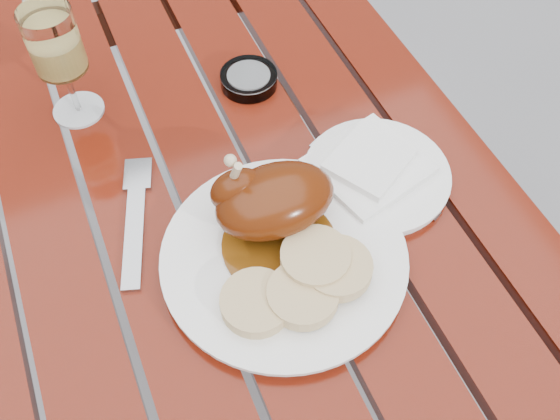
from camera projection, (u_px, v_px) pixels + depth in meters
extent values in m
plane|color=slate|center=(245.00, 387.00, 1.48)|extent=(60.00, 60.00, 0.00)
cube|color=maroon|center=(236.00, 317.00, 1.18)|extent=(0.80, 1.20, 0.75)
cylinder|color=white|center=(284.00, 259.00, 0.80)|extent=(0.36, 0.36, 0.02)
cylinder|color=#5E320A|center=(279.00, 244.00, 0.80)|extent=(0.15, 0.15, 0.00)
ellipsoid|color=#5E1E07|center=(275.00, 200.00, 0.79)|extent=(0.16, 0.11, 0.08)
ellipsoid|color=#5E1E07|center=(238.00, 190.00, 0.79)|extent=(0.07, 0.05, 0.06)
cylinder|color=#C6B28C|center=(232.00, 180.00, 0.77)|extent=(0.02, 0.04, 0.08)
cylinder|color=tan|center=(256.00, 302.00, 0.75)|extent=(0.09, 0.09, 0.02)
cylinder|color=tan|center=(303.00, 295.00, 0.75)|extent=(0.09, 0.09, 0.02)
cylinder|color=tan|center=(337.00, 268.00, 0.76)|extent=(0.09, 0.09, 0.02)
cylinder|color=tan|center=(315.00, 258.00, 0.77)|extent=(0.09, 0.09, 0.02)
cylinder|color=#E5C868|center=(63.00, 65.00, 0.90)|extent=(0.10, 0.10, 0.18)
cylinder|color=white|center=(377.00, 176.00, 0.89)|extent=(0.22, 0.22, 0.02)
cube|color=white|center=(368.00, 166.00, 0.88)|extent=(0.18, 0.17, 0.01)
cylinder|color=#B2B7BC|center=(249.00, 79.00, 1.00)|extent=(0.10, 0.10, 0.02)
cube|color=gray|center=(135.00, 226.00, 0.84)|extent=(0.09, 0.20, 0.01)
cube|color=gray|center=(383.00, 184.00, 0.89)|extent=(0.10, 0.17, 0.01)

